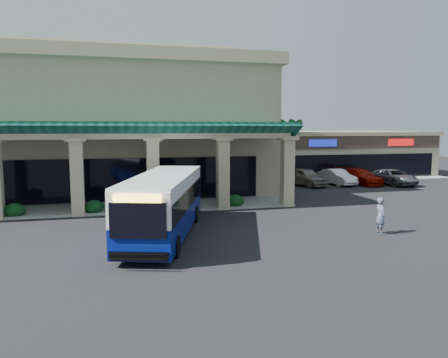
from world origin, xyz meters
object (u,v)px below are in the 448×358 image
object	(u,v)px
transit_bus	(164,206)
car_gray	(393,177)
car_silver	(305,177)
car_white	(337,177)
pedestrian	(381,216)
car_red	(359,176)

from	to	relation	value
transit_bus	car_gray	distance (m)	27.13
car_silver	car_white	xyz separation A→B (m)	(3.18, -0.06, -0.10)
pedestrian	car_silver	xyz separation A→B (m)	(4.17, 17.90, -0.09)
transit_bus	pedestrian	bearing A→B (deg)	5.37
transit_bus	car_silver	distance (m)	21.51
car_silver	car_gray	xyz separation A→B (m)	(8.30, -1.35, -0.12)
car_silver	car_white	world-z (taller)	car_silver
car_silver	car_red	world-z (taller)	car_silver
car_silver	car_red	xyz separation A→B (m)	(5.42, -0.29, -0.08)
car_silver	car_red	distance (m)	5.43
car_gray	car_silver	bearing A→B (deg)	164.77
transit_bus	car_red	bearing A→B (deg)	54.66
transit_bus	car_gray	xyz separation A→B (m)	(23.03, 14.32, -0.80)
car_white	pedestrian	bearing A→B (deg)	-120.04
transit_bus	car_white	world-z (taller)	transit_bus
car_silver	car_red	bearing A→B (deg)	-20.23
transit_bus	car_white	distance (m)	23.76
transit_bus	pedestrian	size ratio (longest dim) A/B	5.90
car_silver	car_white	bearing A→B (deg)	-18.25
car_red	car_gray	size ratio (longest dim) A/B	1.01
transit_bus	pedestrian	xyz separation A→B (m)	(10.55, -2.23, -0.60)
pedestrian	car_gray	bearing A→B (deg)	-36.61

